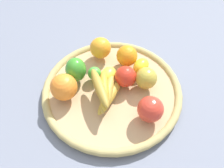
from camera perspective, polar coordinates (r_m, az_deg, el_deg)
The scene contains 13 objects.
ground_plane at distance 0.83m, azimuth 0.00°, elevation -2.35°, with size 2.40×2.40×0.00m, color slate.
basket at distance 0.82m, azimuth 0.00°, elevation -1.64°, with size 0.46×0.46×0.03m.
apple_1 at distance 0.79m, azimuth 7.88°, elevation 1.34°, with size 0.07×0.07×0.07m, color gold.
banana_bunch at distance 0.75m, azimuth -1.46°, elevation -1.72°, with size 0.12×0.16×0.07m.
lemon_0 at distance 0.81m, azimuth -0.85°, elevation 2.09°, with size 0.06×0.05×0.05m, color yellow.
apple_2 at distance 0.72m, azimuth 8.86°, elevation -5.78°, with size 0.08×0.08×0.08m, color red.
lime_0 at distance 0.82m, azimuth -4.08°, elevation 2.48°, with size 0.04×0.04×0.04m, color green.
orange_0 at distance 0.88m, azimuth -2.68°, elevation 8.33°, with size 0.07×0.07×0.07m, color orange.
lemon_1 at distance 0.84m, azimuth 6.73°, elevation 4.18°, with size 0.06×0.05×0.05m, color yellow.
bell_pepper at distance 0.81m, azimuth -8.37°, elevation 3.29°, with size 0.07×0.07×0.08m, color #3B9229.
apple_0 at distance 0.79m, azimuth 3.14°, elevation 1.75°, with size 0.07×0.07×0.07m, color red.
orange_1 at distance 0.77m, azimuth -11.06°, elevation -0.71°, with size 0.08×0.08×0.08m, color orange.
orange_2 at distance 0.85m, azimuth 3.46°, elevation 6.51°, with size 0.07×0.07×0.07m, color orange.
Camera 1 is at (0.07, -0.49, 0.67)m, focal length 39.58 mm.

